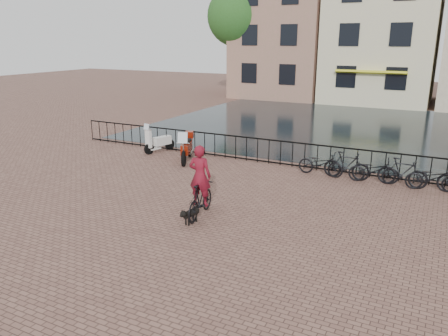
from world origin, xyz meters
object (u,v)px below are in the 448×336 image
at_px(dog, 191,215).
at_px(motorcycle, 187,144).
at_px(cyclist, 200,186).
at_px(scooter, 159,137).

distance_m(dog, motorcycle, 6.48).
height_order(cyclist, scooter, cyclist).
xyz_separation_m(dog, scooter, (-5.41, 6.20, 0.46)).
relative_size(motorcycle, scooter, 1.29).
height_order(dog, motorcycle, motorcycle).
xyz_separation_m(motorcycle, scooter, (-1.92, 0.77, -0.01)).
distance_m(cyclist, dog, 0.89).
height_order(cyclist, dog, cyclist).
bearing_deg(motorcycle, scooter, 135.65).
distance_m(motorcycle, scooter, 2.06).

